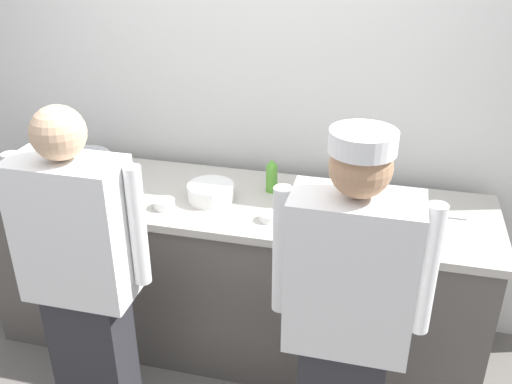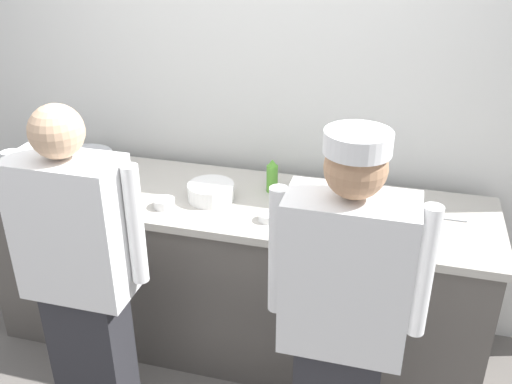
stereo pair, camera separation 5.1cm
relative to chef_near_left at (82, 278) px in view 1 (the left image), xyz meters
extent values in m
cube|color=silver|center=(0.45, 1.21, 0.58)|extent=(4.14, 0.10, 2.85)
cube|color=#56514C|center=(0.45, 0.72, -0.41)|extent=(2.59, 0.65, 0.89)
cube|color=#B7B2A8|center=(0.45, 0.72, 0.06)|extent=(2.64, 0.71, 0.04)
cube|color=#2D2D33|center=(0.00, 0.00, -0.46)|extent=(0.32, 0.20, 0.78)
cube|color=white|center=(0.00, 0.00, 0.24)|extent=(0.45, 0.24, 0.62)
cylinder|color=white|center=(-0.26, 0.04, 0.27)|extent=(0.07, 0.07, 0.52)
cylinder|color=white|center=(0.26, 0.04, 0.27)|extent=(0.07, 0.07, 0.52)
sphere|color=tan|center=(0.00, 0.00, 0.65)|extent=(0.21, 0.21, 0.21)
cube|color=white|center=(1.12, -0.03, 0.23)|extent=(0.45, 0.24, 0.62)
cylinder|color=white|center=(0.85, 0.01, 0.26)|extent=(0.07, 0.07, 0.52)
cylinder|color=white|center=(1.38, 0.01, 0.26)|extent=(0.07, 0.07, 0.52)
sphere|color=tan|center=(1.12, -0.03, 0.65)|extent=(0.21, 0.21, 0.21)
cylinder|color=white|center=(1.12, -0.03, 0.74)|extent=(0.22, 0.22, 0.07)
cylinder|color=white|center=(0.35, 0.68, 0.08)|extent=(0.24, 0.24, 0.01)
cylinder|color=white|center=(0.35, 0.68, 0.09)|extent=(0.24, 0.24, 0.01)
cylinder|color=white|center=(0.35, 0.68, 0.11)|extent=(0.24, 0.24, 0.01)
cylinder|color=white|center=(0.35, 0.68, 0.12)|extent=(0.24, 0.24, 0.01)
cylinder|color=white|center=(0.35, 0.68, 0.13)|extent=(0.24, 0.24, 0.01)
cylinder|color=white|center=(0.35, 0.68, 0.14)|extent=(0.24, 0.24, 0.01)
cylinder|color=white|center=(0.35, 0.68, 0.15)|extent=(0.24, 0.24, 0.01)
cylinder|color=#B7BABF|center=(-0.42, 0.78, 0.14)|extent=(0.32, 0.32, 0.12)
cube|color=#B7BABF|center=(1.01, 0.76, 0.09)|extent=(0.48, 0.36, 0.02)
cylinder|color=#56A333|center=(0.63, 0.85, 0.15)|extent=(0.06, 0.06, 0.15)
cone|color=#56A333|center=(0.63, 0.85, 0.24)|extent=(0.05, 0.05, 0.04)
cylinder|color=white|center=(0.16, 0.54, 0.10)|extent=(0.10, 0.10, 0.04)
cylinder|color=red|center=(0.16, 0.54, 0.11)|extent=(0.08, 0.08, 0.01)
cylinder|color=white|center=(0.68, 0.54, 0.09)|extent=(0.09, 0.09, 0.04)
cylinder|color=red|center=(0.68, 0.54, 0.11)|extent=(0.07, 0.07, 0.01)
cylinder|color=white|center=(1.20, 0.52, 0.12)|extent=(0.09, 0.09, 0.09)
cube|color=#B7BABF|center=(1.50, 0.79, 0.08)|extent=(0.19, 0.03, 0.01)
cube|color=black|center=(1.36, 0.79, 0.08)|extent=(0.09, 0.03, 0.02)
camera|label=1|loc=(1.19, -1.75, 1.41)|focal=40.01mm
camera|label=2|loc=(1.24, -1.74, 1.41)|focal=40.01mm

